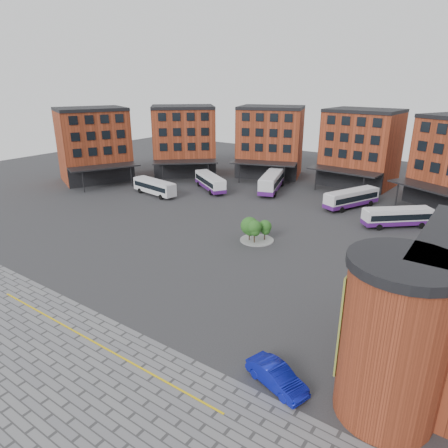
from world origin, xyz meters
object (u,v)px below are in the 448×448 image
Objects in this scene: tree_island at (255,228)px; bus_c at (272,181)px; blue_car at (277,376)px; bus_a at (154,186)px; bus_b at (210,182)px; bus_e at (397,217)px; bus_d at (351,198)px.

bus_c reaches higher than tree_island.
blue_car is (24.80, -44.69, -1.07)m from bus_c.
blue_car is at bearing -78.94° from bus_c.
bus_c is at bearing -39.25° from bus_a.
blue_car is (34.70, -38.61, -0.82)m from bus_b.
bus_a is 50.71m from blue_car.
bus_c is at bearing -147.93° from bus_e.
tree_island is 0.43× the size of bus_b.
bus_c reaches higher than bus_a.
bus_e is at bearing -70.68° from bus_a.
tree_island reaches higher than bus_d.
bus_e reaches higher than bus_a.
bus_b is at bearing -133.23° from bus_e.
tree_island is 25.36m from bus_c.
bus_a is 34.21m from bus_d.
tree_island is at bearing -81.98° from bus_e.
bus_c is at bearing 46.91° from blue_car.
bus_b is (6.14, 8.56, -0.03)m from bus_a.
bus_e is (33.84, -0.83, -0.11)m from bus_b.
bus_a is at bearing -155.60° from bus_c.
tree_island is 26.40m from bus_b.
bus_e is at bearing 19.19° from blue_car.
bus_d is at bearing -24.07° from bus_c.
tree_island is 0.42× the size of bus_d.
bus_b is at bearing -146.37° from bus_d.
bus_a is at bearing -120.89° from bus_e.
bus_d is 44.00m from blue_car.
tree_island is at bearing -99.80° from bus_a.
bus_a is at bearing 71.54° from blue_car.
bus_c reaches higher than bus_d.
bus_d is 9.84m from bus_e.
bus_d is at bearing -59.35° from bus_a.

